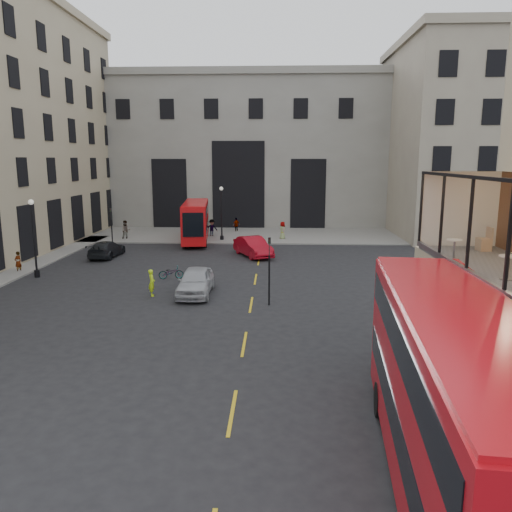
{
  "coord_description": "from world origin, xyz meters",
  "views": [
    {
      "loc": [
        -0.65,
        -14.66,
        7.96
      ],
      "look_at": [
        -1.68,
        10.81,
        3.0
      ],
      "focal_mm": 35.0,
      "sensor_mm": 36.0,
      "label": 1
    }
  ],
  "objects_px": {
    "street_lamp_b": "(222,217)",
    "pedestrian_a": "(126,230)",
    "car_c": "(107,249)",
    "pedestrian_d": "(282,231)",
    "cafe_chair_d": "(484,244)",
    "cafe_table_far": "(454,246)",
    "bus_near": "(456,395)",
    "car_b": "(253,247)",
    "car_a": "(196,281)",
    "pedestrian_c": "(236,225)",
    "traffic_light_near": "(269,262)",
    "street_lamp_a": "(34,243)",
    "cafe_table_mid": "(509,264)",
    "cyclist": "(152,283)",
    "bicycle": "(171,273)",
    "pedestrian_b": "(212,228)",
    "bus_far": "(196,220)",
    "traffic_light_far": "(111,224)",
    "pedestrian_e": "(18,262)"
  },
  "relations": [
    {
      "from": "street_lamp_b",
      "to": "pedestrian_a",
      "type": "xyz_separation_m",
      "value": [
        -9.62,
        0.05,
        -1.41
      ]
    },
    {
      "from": "car_c",
      "to": "pedestrian_d",
      "type": "relative_size",
      "value": 2.54
    },
    {
      "from": "street_lamp_b",
      "to": "car_c",
      "type": "height_order",
      "value": "street_lamp_b"
    },
    {
      "from": "cafe_chair_d",
      "to": "cafe_table_far",
      "type": "bearing_deg",
      "value": -136.27
    },
    {
      "from": "bus_near",
      "to": "car_b",
      "type": "xyz_separation_m",
      "value": [
        -6.03,
        30.0,
        -1.84
      ]
    },
    {
      "from": "car_a",
      "to": "pedestrian_c",
      "type": "bearing_deg",
      "value": 88.32
    },
    {
      "from": "traffic_light_near",
      "to": "street_lamp_a",
      "type": "xyz_separation_m",
      "value": [
        -16.0,
        6.0,
        -0.03
      ]
    },
    {
      "from": "cafe_table_mid",
      "to": "street_lamp_a",
      "type": "bearing_deg",
      "value": 140.91
    },
    {
      "from": "traffic_light_near",
      "to": "bus_near",
      "type": "distance_m",
      "value": 16.54
    },
    {
      "from": "bus_near",
      "to": "cafe_table_mid",
      "type": "height_order",
      "value": "cafe_table_mid"
    },
    {
      "from": "car_a",
      "to": "cyclist",
      "type": "bearing_deg",
      "value": -172.11
    },
    {
      "from": "pedestrian_a",
      "to": "cafe_table_far",
      "type": "bearing_deg",
      "value": -79.56
    },
    {
      "from": "car_c",
      "to": "bicycle",
      "type": "distance_m",
      "value": 10.08
    },
    {
      "from": "traffic_light_near",
      "to": "pedestrian_b",
      "type": "xyz_separation_m",
      "value": [
        -6.28,
        24.28,
        -1.5
      ]
    },
    {
      "from": "cyclist",
      "to": "street_lamp_a",
      "type": "bearing_deg",
      "value": 45.11
    },
    {
      "from": "pedestrian_d",
      "to": "bus_near",
      "type": "bearing_deg",
      "value": 169.33
    },
    {
      "from": "car_c",
      "to": "pedestrian_a",
      "type": "bearing_deg",
      "value": -80.45
    },
    {
      "from": "traffic_light_near",
      "to": "bus_far",
      "type": "xyz_separation_m",
      "value": [
        -7.45,
        21.31,
        -0.23
      ]
    },
    {
      "from": "cyclist",
      "to": "pedestrian_a",
      "type": "height_order",
      "value": "pedestrian_a"
    },
    {
      "from": "cafe_table_far",
      "to": "cyclist",
      "type": "bearing_deg",
      "value": 140.01
    },
    {
      "from": "cafe_table_mid",
      "to": "bicycle",
      "type": "bearing_deg",
      "value": 126.31
    },
    {
      "from": "street_lamp_b",
      "to": "pedestrian_a",
      "type": "height_order",
      "value": "street_lamp_b"
    },
    {
      "from": "car_b",
      "to": "pedestrian_c",
      "type": "distance_m",
      "value": 14.13
    },
    {
      "from": "bus_far",
      "to": "car_c",
      "type": "distance_m",
      "value": 10.24
    },
    {
      "from": "cafe_table_mid",
      "to": "pedestrian_b",
      "type": "bearing_deg",
      "value": 109.69
    },
    {
      "from": "cyclist",
      "to": "cafe_table_mid",
      "type": "bearing_deg",
      "value": -154.84
    },
    {
      "from": "cafe_table_far",
      "to": "car_b",
      "type": "bearing_deg",
      "value": 108.62
    },
    {
      "from": "cyclist",
      "to": "cafe_table_mid",
      "type": "distance_m",
      "value": 20.34
    },
    {
      "from": "bus_far",
      "to": "car_a",
      "type": "bearing_deg",
      "value": -81.04
    },
    {
      "from": "bus_near",
      "to": "pedestrian_c",
      "type": "xyz_separation_m",
      "value": [
        -8.54,
        43.91,
        -1.85
      ]
    },
    {
      "from": "traffic_light_far",
      "to": "cyclist",
      "type": "height_order",
      "value": "traffic_light_far"
    },
    {
      "from": "cafe_table_mid",
      "to": "cafe_table_far",
      "type": "height_order",
      "value": "cafe_table_mid"
    },
    {
      "from": "street_lamp_b",
      "to": "car_c",
      "type": "xyz_separation_m",
      "value": [
        -8.61,
        -8.72,
        -1.72
      ]
    },
    {
      "from": "street_lamp_a",
      "to": "car_a",
      "type": "relative_size",
      "value": 1.12
    },
    {
      "from": "car_b",
      "to": "pedestrian_b",
      "type": "xyz_separation_m",
      "value": [
        -4.75,
        10.19,
        0.11
      ]
    },
    {
      "from": "bus_far",
      "to": "pedestrian_e",
      "type": "bearing_deg",
      "value": -127.12
    },
    {
      "from": "bus_far",
      "to": "car_c",
      "type": "bearing_deg",
      "value": -127.45
    },
    {
      "from": "car_c",
      "to": "pedestrian_e",
      "type": "xyz_separation_m",
      "value": [
        -4.39,
        -5.89,
        0.09
      ]
    },
    {
      "from": "bus_near",
      "to": "pedestrian_e",
      "type": "xyz_separation_m",
      "value": [
        -22.5,
        23.3,
        -1.89
      ]
    },
    {
      "from": "car_a",
      "to": "pedestrian_d",
      "type": "xyz_separation_m",
      "value": [
        5.42,
        20.94,
        0.1
      ]
    },
    {
      "from": "street_lamp_a",
      "to": "pedestrian_c",
      "type": "bearing_deg",
      "value": 61.47
    },
    {
      "from": "pedestrian_b",
      "to": "pedestrian_d",
      "type": "height_order",
      "value": "pedestrian_b"
    },
    {
      "from": "pedestrian_d",
      "to": "pedestrian_e",
      "type": "height_order",
      "value": "pedestrian_d"
    },
    {
      "from": "street_lamp_a",
      "to": "street_lamp_b",
      "type": "distance_m",
      "value": 19.42
    },
    {
      "from": "bus_near",
      "to": "traffic_light_near",
      "type": "bearing_deg",
      "value": 105.79
    },
    {
      "from": "pedestrian_e",
      "to": "cafe_table_mid",
      "type": "xyz_separation_m",
      "value": [
        24.92,
        -20.01,
        4.3
      ]
    },
    {
      "from": "car_c",
      "to": "pedestrian_b",
      "type": "relative_size",
      "value": 2.49
    },
    {
      "from": "pedestrian_a",
      "to": "pedestrian_c",
      "type": "distance_m",
      "value": 12.14
    },
    {
      "from": "bicycle",
      "to": "cafe_table_far",
      "type": "distance_m",
      "value": 20.9
    },
    {
      "from": "bus_near",
      "to": "street_lamp_b",
      "type": "bearing_deg",
      "value": 104.07
    }
  ]
}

